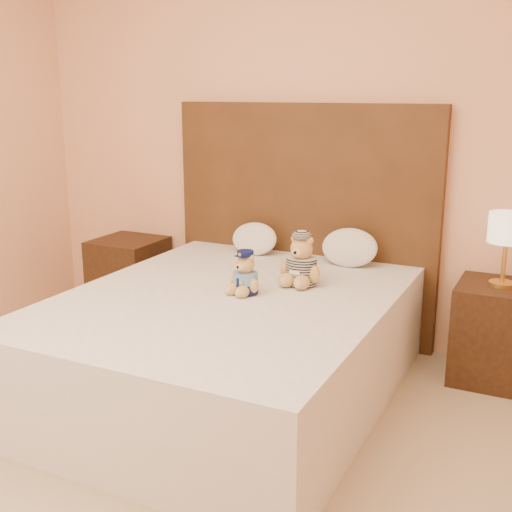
{
  "coord_description": "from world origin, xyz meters",
  "views": [
    {
      "loc": [
        1.52,
        -1.57,
        1.58
      ],
      "look_at": [
        0.04,
        1.45,
        0.7
      ],
      "focal_mm": 45.0,
      "sensor_mm": 36.0,
      "label": 1
    }
  ],
  "objects": [
    {
      "name": "teddy_prisoner",
      "position": [
        0.27,
        1.54,
        0.69
      ],
      "size": [
        0.27,
        0.26,
        0.28
      ],
      "primitive_type": null,
      "rotation": [
        0.0,
        0.0,
        -0.09
      ],
      "color": "#B89247",
      "rests_on": "bed"
    },
    {
      "name": "pillow_left",
      "position": [
        -0.26,
        2.03,
        0.66
      ],
      "size": [
        0.31,
        0.2,
        0.22
      ],
      "primitive_type": "ellipsoid",
      "color": "white",
      "rests_on": "bed"
    },
    {
      "name": "pillow_right",
      "position": [
        0.38,
        2.03,
        0.67
      ],
      "size": [
        0.34,
        0.22,
        0.24
      ],
      "primitive_type": "ellipsoid",
      "color": "white",
      "rests_on": "bed"
    },
    {
      "name": "bed",
      "position": [
        0.0,
        1.2,
        0.28
      ],
      "size": [
        1.6,
        2.0,
        0.55
      ],
      "color": "white",
      "rests_on": "ground"
    },
    {
      "name": "teddy_police",
      "position": [
        0.07,
        1.27,
        0.66
      ],
      "size": [
        0.24,
        0.23,
        0.23
      ],
      "primitive_type": null,
      "rotation": [
        0.0,
        0.0,
        -0.26
      ],
      "color": "#B89247",
      "rests_on": "bed"
    },
    {
      "name": "room_walls",
      "position": [
        0.0,
        0.46,
        1.81
      ],
      "size": [
        4.04,
        4.52,
        2.72
      ],
      "color": "#F0AC83",
      "rests_on": "ground"
    },
    {
      "name": "lamp",
      "position": [
        1.25,
        2.0,
        0.85
      ],
      "size": [
        0.2,
        0.2,
        0.4
      ],
      "color": "gold",
      "rests_on": "nightstand_right"
    },
    {
      "name": "nightstand_left",
      "position": [
        -1.25,
        2.0,
        0.28
      ],
      "size": [
        0.45,
        0.45,
        0.55
      ],
      "primitive_type": "cube",
      "color": "#392412",
      "rests_on": "ground"
    },
    {
      "name": "headboard",
      "position": [
        0.0,
        2.21,
        0.75
      ],
      "size": [
        1.75,
        0.08,
        1.5
      ],
      "primitive_type": "cube",
      "color": "#503018",
      "rests_on": "ground"
    },
    {
      "name": "nightstand_right",
      "position": [
        1.25,
        2.0,
        0.28
      ],
      "size": [
        0.45,
        0.45,
        0.55
      ],
      "primitive_type": "cube",
      "color": "#392412",
      "rests_on": "ground"
    }
  ]
}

